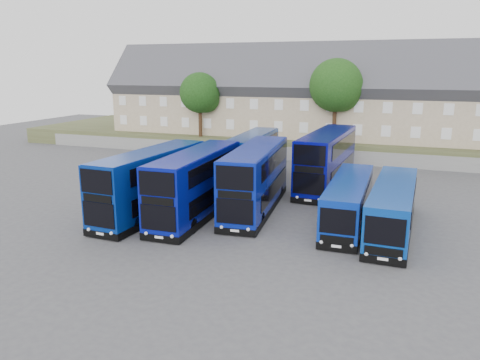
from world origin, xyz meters
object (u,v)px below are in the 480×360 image
(dd_front_mid, at_px, (196,185))
(coach_east_a, at_px, (349,202))
(dd_front_left, at_px, (151,184))
(tree_mid, at_px, (337,87))
(tree_west, at_px, (201,94))

(dd_front_mid, relative_size, coach_east_a, 1.04)
(dd_front_left, bearing_deg, coach_east_a, 14.42)
(dd_front_mid, height_order, tree_mid, tree_mid)
(dd_front_mid, relative_size, tree_mid, 1.25)
(coach_east_a, height_order, tree_west, tree_west)
(tree_mid, bearing_deg, tree_west, -178.21)
(coach_east_a, height_order, tree_mid, tree_mid)
(coach_east_a, distance_m, tree_west, 29.91)
(tree_west, bearing_deg, coach_east_a, -46.30)
(tree_west, bearing_deg, dd_front_mid, -66.41)
(dd_front_left, distance_m, tree_west, 25.34)
(dd_front_left, distance_m, coach_east_a, 13.62)
(tree_west, xyz_separation_m, tree_mid, (16.00, 0.50, 1.02))
(dd_front_left, xyz_separation_m, dd_front_mid, (3.16, 0.70, 0.01))
(coach_east_a, xyz_separation_m, tree_mid, (-4.30, 21.75, 6.60))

